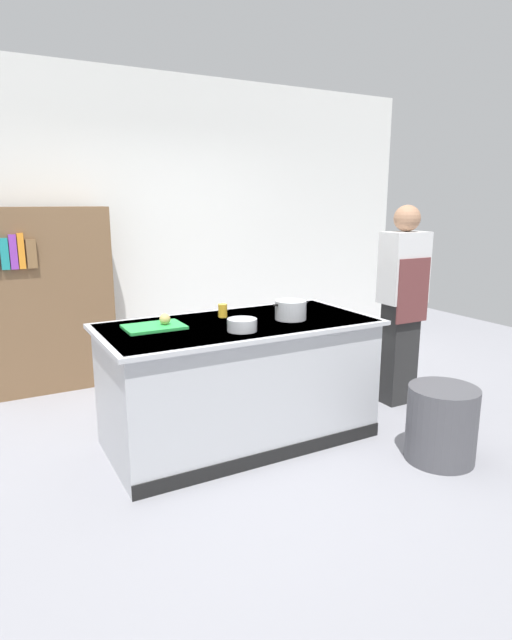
{
  "coord_description": "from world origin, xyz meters",
  "views": [
    {
      "loc": [
        -1.65,
        -3.27,
        1.75
      ],
      "look_at": [
        0.25,
        0.2,
        0.85
      ],
      "focal_mm": 29.4,
      "sensor_mm": 36.0,
      "label": 1
    }
  ],
  "objects_px": {
    "trash_bin": "(441,424)",
    "bookshelf": "(51,301)",
    "juice_cup": "(223,311)",
    "stock_pot": "(291,310)",
    "onion": "(165,319)",
    "person_chef": "(402,301)",
    "mixing_bowl": "(242,325)"
  },
  "relations": [
    {
      "from": "mixing_bowl",
      "to": "trash_bin",
      "type": "bearing_deg",
      "value": -31.71
    },
    {
      "from": "onion",
      "to": "trash_bin",
      "type": "distance_m",
      "value": 2.03
    },
    {
      "from": "onion",
      "to": "bookshelf",
      "type": "xyz_separation_m",
      "value": [
        -0.52,
        1.69,
        -0.11
      ]
    },
    {
      "from": "stock_pot",
      "to": "person_chef",
      "type": "height_order",
      "value": "person_chef"
    },
    {
      "from": "bookshelf",
      "to": "onion",
      "type": "bearing_deg",
      "value": -72.95
    },
    {
      "from": "stock_pot",
      "to": "trash_bin",
      "type": "bearing_deg",
      "value": -51.41
    },
    {
      "from": "onion",
      "to": "stock_pot",
      "type": "height_order",
      "value": "stock_pot"
    },
    {
      "from": "onion",
      "to": "trash_bin",
      "type": "xyz_separation_m",
      "value": [
        1.58,
        -1.06,
        -0.7
      ]
    },
    {
      "from": "trash_bin",
      "to": "person_chef",
      "type": "relative_size",
      "value": 0.3
    },
    {
      "from": "trash_bin",
      "to": "juice_cup",
      "type": "bearing_deg",
      "value": 133.21
    },
    {
      "from": "mixing_bowl",
      "to": "bookshelf",
      "type": "relative_size",
      "value": 0.12
    },
    {
      "from": "onion",
      "to": "trash_bin",
      "type": "height_order",
      "value": "onion"
    },
    {
      "from": "person_chef",
      "to": "onion",
      "type": "bearing_deg",
      "value": 86.81
    },
    {
      "from": "stock_pot",
      "to": "person_chef",
      "type": "relative_size",
      "value": 0.17
    },
    {
      "from": "onion",
      "to": "bookshelf",
      "type": "relative_size",
      "value": 0.04
    },
    {
      "from": "person_chef",
      "to": "bookshelf",
      "type": "xyz_separation_m",
      "value": [
        -2.6,
        1.8,
        -0.06
      ]
    },
    {
      "from": "onion",
      "to": "trash_bin",
      "type": "bearing_deg",
      "value": -33.86
    },
    {
      "from": "stock_pot",
      "to": "person_chef",
      "type": "xyz_separation_m",
      "value": [
        1.19,
        0.09,
        -0.06
      ]
    },
    {
      "from": "mixing_bowl",
      "to": "juice_cup",
      "type": "distance_m",
      "value": 0.45
    },
    {
      "from": "stock_pot",
      "to": "onion",
      "type": "bearing_deg",
      "value": 167.4
    },
    {
      "from": "stock_pot",
      "to": "bookshelf",
      "type": "relative_size",
      "value": 0.17
    },
    {
      "from": "mixing_bowl",
      "to": "person_chef",
      "type": "xyz_separation_m",
      "value": [
        1.66,
        0.24,
        -0.03
      ]
    },
    {
      "from": "juice_cup",
      "to": "person_chef",
      "type": "height_order",
      "value": "person_chef"
    },
    {
      "from": "mixing_bowl",
      "to": "bookshelf",
      "type": "bearing_deg",
      "value": 114.76
    },
    {
      "from": "juice_cup",
      "to": "onion",
      "type": "bearing_deg",
      "value": -167.89
    },
    {
      "from": "stock_pot",
      "to": "juice_cup",
      "type": "bearing_deg",
      "value": 143.27
    },
    {
      "from": "trash_bin",
      "to": "person_chef",
      "type": "height_order",
      "value": "person_chef"
    },
    {
      "from": "trash_bin",
      "to": "bookshelf",
      "type": "height_order",
      "value": "bookshelf"
    },
    {
      "from": "mixing_bowl",
      "to": "bookshelf",
      "type": "height_order",
      "value": "bookshelf"
    },
    {
      "from": "trash_bin",
      "to": "person_chef",
      "type": "bearing_deg",
      "value": 62.31
    },
    {
      "from": "mixing_bowl",
      "to": "trash_bin",
      "type": "distance_m",
      "value": 1.53
    },
    {
      "from": "trash_bin",
      "to": "onion",
      "type": "bearing_deg",
      "value": 146.14
    }
  ]
}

